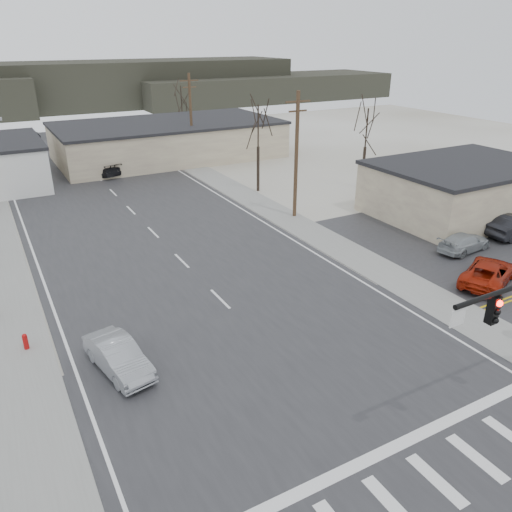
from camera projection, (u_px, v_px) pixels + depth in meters
The scene contains 21 objects.
ground at pixel (297, 376), 21.98m from camera, with size 140.00×140.00×0.00m, color silver.
main_road at pixel (177, 256), 33.98m from camera, with size 18.00×110.00×0.05m, color #29282B.
cross_road at pixel (297, 376), 21.97m from camera, with size 90.00×10.00×0.04m, color #29282B.
parking_lot at pixel (486, 246), 35.61m from camera, with size 18.00×20.00×0.03m, color #29282B.
sidewalk_left at pixel (0, 260), 33.29m from camera, with size 3.00×90.00×0.06m, color gray.
sidewalk_right at pixel (273, 211), 42.66m from camera, with size 3.00×90.00×0.06m, color gray.
fire_hydrant at pixel (25, 341), 23.69m from camera, with size 0.24×0.24×0.87m.
building_right_far at pixel (168, 140), 60.75m from camera, with size 26.30×14.30×4.30m.
building_lot at pixel (461, 189), 41.32m from camera, with size 14.30×10.30×4.30m.
upole_right_a at pixel (296, 154), 39.36m from camera, with size 2.20×0.30×10.00m.
upole_right_b at pixel (191, 117), 56.97m from camera, with size 2.20×0.30×10.00m.
tree_right_mid at pixel (258, 128), 45.92m from camera, with size 3.74×3.74×8.33m.
tree_right_far at pixel (181, 101), 67.98m from camera, with size 3.52×3.52×7.84m.
tree_lot at pixel (367, 130), 47.06m from camera, with size 3.52×3.52×7.84m.
hill_center at pixel (105, 84), 103.64m from camera, with size 80.00×18.00×9.00m, color #333026.
hill_right at pixel (265, 88), 115.01m from camera, with size 60.00×18.00×5.50m, color #333026.
sedan_crossing at pixel (118, 356), 22.05m from camera, with size 1.52×4.36×1.44m, color gray.
car_far_a at pixel (101, 168), 53.30m from camera, with size 2.24×5.51×1.60m, color black.
car_far_b at pixel (31, 134), 72.15m from camera, with size 1.68×4.18×1.43m, color black.
car_parked_red at pixel (489, 273), 29.90m from camera, with size 2.37×5.14×1.43m, color #971A08.
car_parked_silver at pixel (464, 242), 34.47m from camera, with size 1.78×4.37×1.27m, color #949A9D.
Camera 1 is at (-10.27, -14.83, 13.76)m, focal length 35.00 mm.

